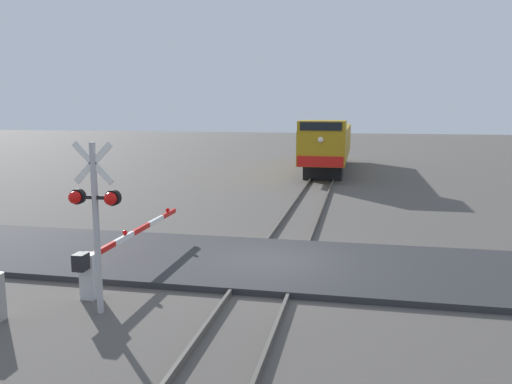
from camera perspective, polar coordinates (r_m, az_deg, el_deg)
ground_plane at (r=15.15m, az=2.17°, el=-8.25°), size 160.00×160.00×0.00m
rail_track_left at (r=15.26m, az=-0.51°, el=-7.83°), size 0.08×80.00×0.15m
rail_track_right at (r=15.04m, az=4.90°, el=-8.12°), size 0.08×80.00×0.15m
road_surface at (r=15.13m, az=2.17°, el=-7.94°), size 36.00×4.99×0.17m
locomotive at (r=38.12m, az=8.02°, el=5.31°), size 2.90×15.54×3.79m
crossing_signal at (r=11.76m, az=-17.45°, el=-1.83°), size 1.18×0.33×3.87m
crossing_gate at (r=13.90m, az=-16.20°, el=-6.92°), size 0.36×6.39×1.23m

